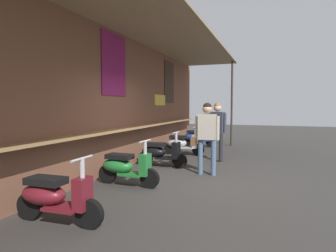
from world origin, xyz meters
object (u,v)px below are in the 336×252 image
at_px(scooter_silver, 181,143).
at_px(shopper_with_handbag, 206,131).
at_px(scooter_blue, 197,137).
at_px(scooter_maroon, 53,196).
at_px(shopper_browsing, 217,125).
at_px(scooter_black, 159,152).
at_px(scooter_green, 125,167).

xyz_separation_m(scooter_silver, shopper_with_handbag, (-2.52, -1.40, 0.67)).
bearing_deg(scooter_blue, scooter_maroon, -91.20).
bearing_deg(shopper_browsing, scooter_maroon, 6.24).
height_order(scooter_maroon, shopper_with_handbag, shopper_with_handbag).
relative_size(scooter_maroon, scooter_blue, 1.00).
relative_size(scooter_black, shopper_with_handbag, 0.81).
height_order(scooter_maroon, shopper_browsing, shopper_browsing).
height_order(scooter_maroon, scooter_silver, same).
xyz_separation_m(scooter_black, scooter_blue, (4.11, -0.00, 0.00)).
bearing_deg(shopper_with_handbag, scooter_silver, -155.72).
xyz_separation_m(scooter_blue, shopper_browsing, (-2.77, -1.33, 0.70)).
bearing_deg(scooter_maroon, scooter_black, 88.21).
relative_size(scooter_maroon, scooter_black, 1.00).
relative_size(scooter_silver, scooter_blue, 1.00).
distance_m(scooter_green, shopper_browsing, 3.65).
bearing_deg(scooter_blue, shopper_browsing, -65.46).
distance_m(scooter_black, shopper_browsing, 2.02).
relative_size(scooter_maroon, shopper_with_handbag, 0.81).
bearing_deg(scooter_green, scooter_silver, 92.67).
height_order(scooter_silver, scooter_blue, same).
distance_m(scooter_maroon, scooter_green, 2.08).
height_order(scooter_maroon, scooter_blue, same).
height_order(scooter_black, scooter_blue, same).
bearing_deg(scooter_black, shopper_with_handbag, -18.49).
bearing_deg(scooter_maroon, shopper_browsing, 74.34).
bearing_deg(scooter_silver, scooter_blue, 89.42).
bearing_deg(scooter_black, scooter_maroon, -89.09).
bearing_deg(scooter_black, scooter_green, -89.09).
height_order(scooter_black, scooter_silver, same).
relative_size(scooter_silver, shopper_browsing, 0.80).
distance_m(scooter_black, scooter_blue, 4.11).
relative_size(scooter_black, shopper_browsing, 0.80).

